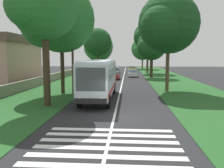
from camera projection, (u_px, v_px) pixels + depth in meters
The scene contains 20 objects.
ground at pixel (114, 118), 16.02m from camera, with size 160.00×160.00×0.00m, color #262628.
grass_verge_left at pixel (59, 87), 31.44m from camera, with size 120.00×8.00×0.04m, color #235623.
grass_verge_right at pixel (185, 88), 30.32m from camera, with size 120.00×8.00×0.04m, color #235623.
centre_line at pixel (121, 88), 30.88m from camera, with size 110.00×0.16×0.01m, color silver.
coach_bus at pixel (100, 77), 22.73m from camera, with size 11.16×2.62×3.73m.
zebra_crossing at pixel (108, 145), 11.17m from camera, with size 4.95×6.80×0.01m.
trailing_car_0 at pixel (114, 75), 42.81m from camera, with size 4.30×1.78×1.43m.
trailing_car_1 at pixel (133, 73), 48.06m from camera, with size 4.30×1.78×1.43m.
trailing_car_2 at pixel (116, 71), 55.34m from camera, with size 4.30×1.78×1.43m.
trailing_car_3 at pixel (132, 69), 64.56m from camera, with size 4.30×1.78×1.43m.
roadside_tree_left_0 at pixel (58, 21), 25.52m from camera, with size 8.74×7.38×11.71m.
roadside_tree_left_1 at pixel (98, 48), 57.21m from camera, with size 8.21×7.01×9.81m.
roadside_tree_left_2 at pixel (97, 43), 46.00m from camera, with size 6.30×5.41×9.47m.
roadside_tree_left_3 at pixel (44, 7), 19.01m from camera, with size 6.66×5.59×10.96m.
roadside_tree_right_0 at pixel (167, 26), 27.04m from camera, with size 8.58×6.86×11.19m.
roadside_tree_right_1 at pixel (151, 46), 44.99m from camera, with size 6.54×5.60×8.89m.
roadside_tree_right_2 at pixel (142, 49), 74.86m from camera, with size 7.98×7.09×9.92m.
roadside_tree_right_3 at pixel (147, 37), 56.49m from camera, with size 8.55×6.76×12.15m.
utility_pole at pixel (73, 54), 25.32m from camera, with size 0.24×1.40×8.39m.
roadside_wall at pixel (47, 79), 36.55m from camera, with size 70.00×0.40×1.19m, color gray.
Camera 1 is at (-15.61, -0.94, 4.14)m, focal length 38.13 mm.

